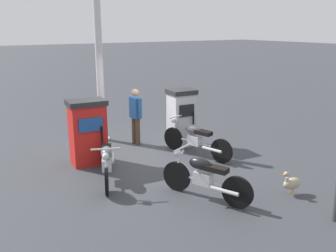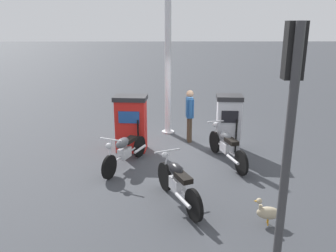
# 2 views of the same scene
# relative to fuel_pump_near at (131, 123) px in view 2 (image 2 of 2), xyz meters

# --- Properties ---
(ground_plane) EXTENTS (120.00, 120.00, 0.00)m
(ground_plane) POSITION_rel_fuel_pump_near_xyz_m (0.12, 1.34, -0.79)
(ground_plane) COLOR #383A3F
(fuel_pump_near) EXTENTS (0.73, 0.93, 1.55)m
(fuel_pump_near) POSITION_rel_fuel_pump_near_xyz_m (0.00, 0.00, 0.00)
(fuel_pump_near) COLOR red
(fuel_pump_near) RESTS_ON ground
(fuel_pump_far) EXTENTS (0.70, 0.74, 1.55)m
(fuel_pump_far) POSITION_rel_fuel_pump_near_xyz_m (0.00, 2.67, 0.00)
(fuel_pump_far) COLOR silver
(fuel_pump_far) RESTS_ON ground
(motorcycle_near_pump) EXTENTS (1.89, 0.98, 0.92)m
(motorcycle_near_pump) POSITION_rel_fuel_pump_near_xyz_m (1.22, -0.06, -0.34)
(motorcycle_near_pump) COLOR black
(motorcycle_near_pump) RESTS_ON ground
(motorcycle_far_pump) EXTENTS (2.08, 0.77, 0.94)m
(motorcycle_far_pump) POSITION_rel_fuel_pump_near_xyz_m (0.92, 2.47, -0.33)
(motorcycle_far_pump) COLOR black
(motorcycle_far_pump) RESTS_ON ground
(motorcycle_extra) EXTENTS (1.79, 0.88, 0.94)m
(motorcycle_extra) POSITION_rel_fuel_pump_near_xyz_m (2.99, 1.16, -0.33)
(motorcycle_extra) COLOR black
(motorcycle_extra) RESTS_ON ground
(attendant_person) EXTENTS (0.57, 0.22, 1.55)m
(attendant_person) POSITION_rel_fuel_pump_near_xyz_m (-0.74, 1.66, 0.10)
(attendant_person) COLOR #473828
(attendant_person) RESTS_ON ground
(wandering_duck) EXTENTS (0.25, 0.50, 0.50)m
(wandering_duck) POSITION_rel_fuel_pump_near_xyz_m (3.77, 2.72, -0.54)
(wandering_duck) COLOR tan
(wandering_duck) RESTS_ON ground
(roadside_traffic_light) EXTENTS (0.38, 0.25, 3.44)m
(roadside_traffic_light) POSITION_rel_fuel_pump_near_xyz_m (4.79, 2.54, 1.58)
(roadside_traffic_light) COLOR #38383A
(roadside_traffic_light) RESTS_ON ground
(canopy_support_pole) EXTENTS (0.40, 0.40, 4.16)m
(canopy_support_pole) POSITION_rel_fuel_pump_near_xyz_m (-1.63, 1.03, 1.22)
(canopy_support_pole) COLOR silver
(canopy_support_pole) RESTS_ON ground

